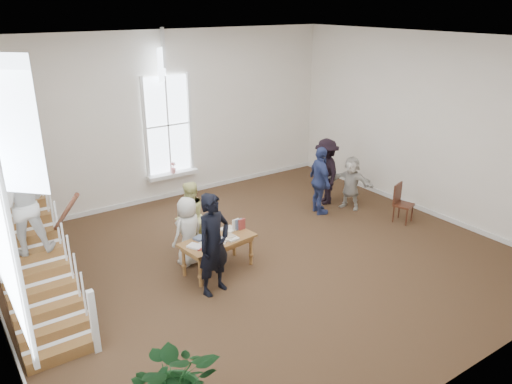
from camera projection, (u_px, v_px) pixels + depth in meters
ground at (263, 260)px, 10.64m from camera, size 10.00×10.00×0.00m
room_shell at (172, 184)px, 13.87m from camera, size 10.49×10.00×10.00m
staircase at (26, 227)px, 8.34m from camera, size 1.10×4.10×2.92m
library_table at (217, 243)px, 9.99m from camera, size 1.59×0.94×0.77m
police_officer at (214, 244)px, 9.14m from camera, size 0.81×0.63×1.98m
elderly_woman at (188, 231)px, 10.25m from camera, size 0.81×0.63×1.47m
person_yellow at (190, 217)px, 10.77m from camera, size 0.91×0.80×1.59m
woman_cluster_a at (320, 181)px, 12.67m from camera, size 0.71×1.12×1.77m
woman_cluster_b at (326, 172)px, 13.33m from camera, size 1.07×1.32×1.79m
woman_cluster_c at (351, 183)px, 13.05m from camera, size 0.91×1.37×1.41m
floor_plant at (176, 380)px, 6.40m from camera, size 1.35×1.25×1.23m
side_chair at (401, 201)px, 12.32m from camera, size 0.53×0.53×0.97m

